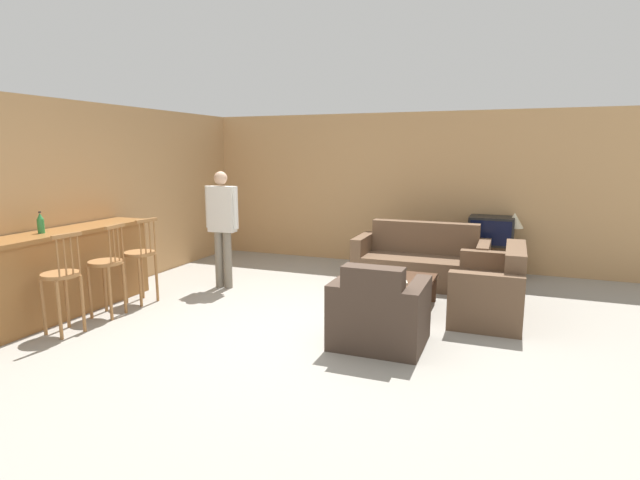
# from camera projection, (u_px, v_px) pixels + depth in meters

# --- Properties ---
(ground_plane) EXTENTS (24.00, 24.00, 0.00)m
(ground_plane) POSITION_uv_depth(u_px,v_px,m) (308.00, 327.00, 5.61)
(ground_plane) COLOR gray
(wall_back) EXTENTS (9.40, 0.08, 2.60)m
(wall_back) POSITION_uv_depth(u_px,v_px,m) (386.00, 189.00, 8.69)
(wall_back) COLOR tan
(wall_back) RESTS_ON ground_plane
(wall_left) EXTENTS (0.08, 8.60, 2.60)m
(wall_left) POSITION_uv_depth(u_px,v_px,m) (145.00, 194.00, 7.74)
(wall_left) COLOR tan
(wall_left) RESTS_ON ground_plane
(bar_counter) EXTENTS (0.55, 2.29, 1.03)m
(bar_counter) POSITION_uv_depth(u_px,v_px,m) (69.00, 271.00, 6.08)
(bar_counter) COLOR brown
(bar_counter) RESTS_ON ground_plane
(bar_chair_near) EXTENTS (0.44, 0.44, 1.12)m
(bar_chair_near) POSITION_uv_depth(u_px,v_px,m) (62.00, 282.00, 5.33)
(bar_chair_near) COLOR #996638
(bar_chair_near) RESTS_ON ground_plane
(bar_chair_mid) EXTENTS (0.44, 0.44, 1.12)m
(bar_chair_mid) POSITION_uv_depth(u_px,v_px,m) (107.00, 269.00, 5.91)
(bar_chair_mid) COLOR #996638
(bar_chair_mid) RESTS_ON ground_plane
(bar_chair_far) EXTENTS (0.44, 0.44, 1.12)m
(bar_chair_far) POSITION_uv_depth(u_px,v_px,m) (141.00, 259.00, 6.44)
(bar_chair_far) COLOR #996638
(bar_chair_far) RESTS_ON ground_plane
(couch_far) EXTENTS (1.92, 0.86, 0.90)m
(couch_far) POSITION_uv_depth(u_px,v_px,m) (421.00, 263.00, 7.43)
(couch_far) COLOR brown
(couch_far) RESTS_ON ground_plane
(armchair_near) EXTENTS (0.91, 0.81, 0.88)m
(armchair_near) POSITION_uv_depth(u_px,v_px,m) (379.00, 315.00, 5.06)
(armchair_near) COLOR #423328
(armchair_near) RESTS_ON ground_plane
(loveseat_right) EXTENTS (0.79, 1.44, 0.86)m
(loveseat_right) POSITION_uv_depth(u_px,v_px,m) (492.00, 290.00, 5.96)
(loveseat_right) COLOR brown
(loveseat_right) RESTS_ON ground_plane
(coffee_table) EXTENTS (0.55, 0.96, 0.37)m
(coffee_table) POSITION_uv_depth(u_px,v_px,m) (410.00, 285.00, 6.21)
(coffee_table) COLOR #472D1E
(coffee_table) RESTS_ON ground_plane
(tv_unit) EXTENTS (0.98, 0.48, 0.50)m
(tv_unit) POSITION_uv_depth(u_px,v_px,m) (489.00, 260.00, 7.92)
(tv_unit) COLOR #513823
(tv_unit) RESTS_ON ground_plane
(tv) EXTENTS (0.67, 0.52, 0.45)m
(tv) POSITION_uv_depth(u_px,v_px,m) (491.00, 231.00, 7.83)
(tv) COLOR black
(tv) RESTS_ON tv_unit
(bottle) EXTENTS (0.08, 0.08, 0.25)m
(bottle) POSITION_uv_depth(u_px,v_px,m) (41.00, 223.00, 5.72)
(bottle) COLOR #2D7F3D
(bottle) RESTS_ON bar_counter
(book_on_table) EXTENTS (0.17, 0.17, 0.03)m
(book_on_table) POSITION_uv_depth(u_px,v_px,m) (401.00, 283.00, 6.04)
(book_on_table) COLOR #B7AD99
(book_on_table) RESTS_ON coffee_table
(table_lamp) EXTENTS (0.28, 0.28, 0.52)m
(table_lamp) POSITION_uv_depth(u_px,v_px,m) (514.00, 221.00, 7.69)
(table_lamp) COLOR brown
(table_lamp) RESTS_ON tv_unit
(person_by_window) EXTENTS (0.51, 0.19, 1.68)m
(person_by_window) POSITION_uv_depth(u_px,v_px,m) (222.00, 222.00, 7.10)
(person_by_window) COLOR #756B5B
(person_by_window) RESTS_ON ground_plane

